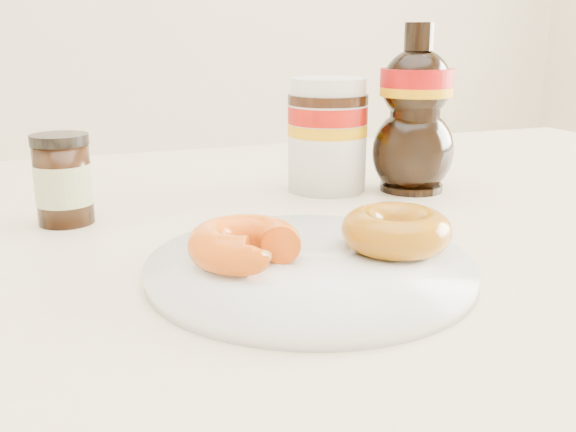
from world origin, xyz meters
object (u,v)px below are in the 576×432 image
object	(u,v)px
donut_whole	(396,230)
dark_jar	(63,180)
dining_table	(316,294)
nutella_jar	(327,131)
plate	(310,267)
donut_bitten	(244,244)
syrup_bottle	(415,109)

from	to	relation	value
donut_whole	dark_jar	xyz separation A→B (m)	(-0.25, 0.22, 0.02)
dining_table	nutella_jar	bearing A→B (deg)	61.94
plate	nutella_jar	bearing A→B (deg)	63.64
plate	donut_whole	xyz separation A→B (m)	(0.08, 0.00, 0.02)
dark_jar	donut_bitten	bearing A→B (deg)	-59.15
syrup_bottle	dining_table	bearing A→B (deg)	-154.21
donut_bitten	donut_whole	distance (m)	0.13
plate	donut_whole	distance (m)	0.08
donut_bitten	syrup_bottle	bearing A→B (deg)	61.65
dining_table	nutella_jar	distance (m)	0.20
dining_table	nutella_jar	world-z (taller)	nutella_jar
donut_whole	plate	bearing A→B (deg)	-179.96
donut_whole	nutella_jar	xyz separation A→B (m)	(0.05, 0.26, 0.04)
dining_table	dark_jar	size ratio (longest dim) A/B	15.64
donut_bitten	donut_whole	size ratio (longest dim) A/B	0.97
dining_table	plate	xyz separation A→B (m)	(-0.07, -0.15, 0.09)
donut_whole	donut_bitten	bearing A→B (deg)	174.74
syrup_bottle	plate	bearing A→B (deg)	-135.39
dining_table	donut_bitten	world-z (taller)	donut_bitten
donut_bitten	donut_whole	xyz separation A→B (m)	(0.13, -0.01, 0.00)
donut_whole	syrup_bottle	size ratio (longest dim) A/B	0.46
syrup_bottle	nutella_jar	bearing A→B (deg)	158.31
dining_table	plate	size ratio (longest dim) A/B	5.44
dark_jar	plate	bearing A→B (deg)	-51.54
plate	syrup_bottle	world-z (taller)	syrup_bottle
dining_table	donut_whole	distance (m)	0.18
plate	donut_whole	bearing A→B (deg)	0.04
dining_table	dark_jar	distance (m)	0.28
plate	dark_jar	size ratio (longest dim) A/B	2.88
dining_table	plate	distance (m)	0.18
nutella_jar	syrup_bottle	xyz separation A→B (m)	(0.10, -0.04, 0.03)
plate	nutella_jar	distance (m)	0.30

